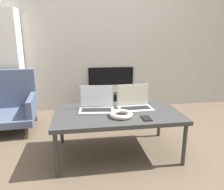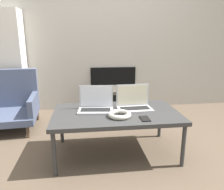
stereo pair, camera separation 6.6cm
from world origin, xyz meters
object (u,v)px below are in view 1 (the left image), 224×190
phone (146,118)px  laptop_left (97,105)px  tv (114,100)px  laptop_right (134,103)px  armchair (9,103)px  headphones (121,114)px

phone → laptop_left: bearing=144.0°
laptop_left → tv: 1.20m
laptop_right → armchair: 1.61m
laptop_right → headphones: bearing=-132.0°
tv → headphones: bearing=-96.5°
phone → laptop_right: bearing=96.1°
armchair → phone: bearing=-40.9°
headphones → tv: bearing=83.5°
laptop_left → armchair: size_ratio=0.49×
headphones → tv: size_ratio=0.43×
headphones → armchair: armchair is taller
armchair → tv: bearing=9.7°
laptop_left → phone: size_ratio=2.74×
headphones → tv: headphones is taller
headphones → armchair: (-1.23, 0.97, -0.13)m
headphones → armchair: 1.57m
headphones → tv: (0.15, 1.32, -0.26)m
headphones → phone: (0.21, -0.08, -0.02)m
phone → armchair: (-1.43, 1.06, -0.12)m
laptop_left → phone: laptop_left is taller
laptop_left → headphones: bearing=-39.9°
tv → armchair: bearing=-165.9°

